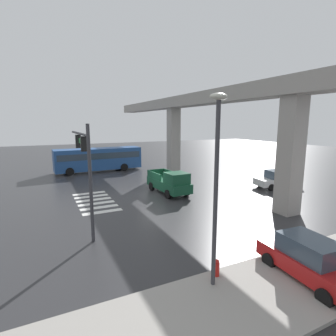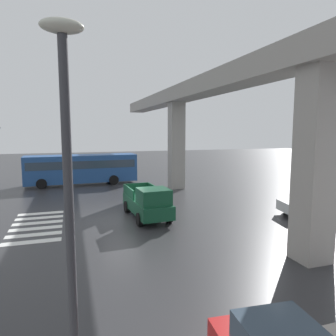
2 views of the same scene
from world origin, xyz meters
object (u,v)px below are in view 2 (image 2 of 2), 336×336
city_bus (82,168)px  sedan_white (315,203)px  pickup_truck (148,203)px  street_lamp_near_corner (68,184)px

city_bus → sedan_white: 21.47m
pickup_truck → street_lamp_near_corner: bearing=-19.5°
pickup_truck → city_bus: bearing=-166.1°
city_bus → street_lamp_near_corner: (26.64, -1.12, 2.83)m
pickup_truck → street_lamp_near_corner: (12.83, -4.55, 3.57)m
sedan_white → street_lamp_near_corner: street_lamp_near_corner is taller
street_lamp_near_corner → city_bus: bearing=177.6°
pickup_truck → sedan_white: (2.63, 10.35, -0.14)m
city_bus → sedan_white: size_ratio=2.40×
sedan_white → street_lamp_near_corner: (10.20, -14.90, 3.70)m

